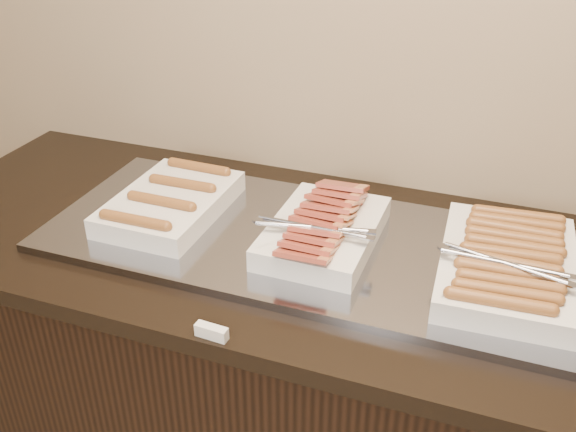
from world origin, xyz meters
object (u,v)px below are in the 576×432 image
object	(u,v)px
counter	(314,392)
dish_right	(508,264)
dish_center	(323,229)
warming_tray	(306,242)
dish_left	(171,202)

from	to	relation	value
counter	dish_right	xyz separation A→B (m)	(0.41, -0.00, 0.50)
dish_center	dish_right	size ratio (longest dim) A/B	0.87
warming_tray	dish_right	world-z (taller)	dish_right
counter	dish_left	xyz separation A→B (m)	(-0.38, 0.00, 0.50)
counter	warming_tray	size ratio (longest dim) A/B	1.72
dish_left	counter	bearing A→B (deg)	0.36
counter	dish_right	distance (m)	0.64
dish_center	dish_left	bearing A→B (deg)	-180.00
dish_center	dish_right	bearing A→B (deg)	0.78
warming_tray	dish_center	world-z (taller)	dish_center
counter	warming_tray	distance (m)	0.46
warming_tray	counter	bearing A→B (deg)	0.00
warming_tray	dish_center	size ratio (longest dim) A/B	3.33
warming_tray	dish_left	size ratio (longest dim) A/B	3.38
dish_left	dish_right	world-z (taller)	dish_right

